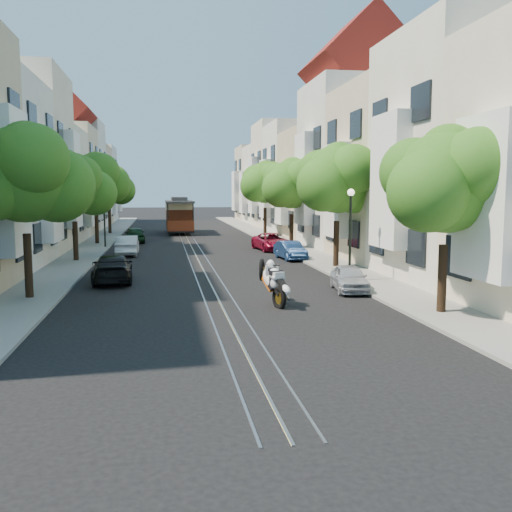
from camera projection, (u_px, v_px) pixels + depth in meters
name	position (u px, v px, depth m)	size (l,w,h in m)	color
ground	(188.00, 240.00, 48.61)	(200.00, 200.00, 0.00)	black
sidewalk_east	(272.00, 238.00, 49.75)	(2.50, 80.00, 0.12)	gray
sidewalk_west	(101.00, 241.00, 47.44)	(2.50, 80.00, 0.12)	gray
rail_left	(182.00, 240.00, 48.52)	(0.06, 80.00, 0.02)	gray
rail_slot	(188.00, 240.00, 48.60)	(0.06, 80.00, 0.02)	gray
rail_right	(195.00, 240.00, 48.69)	(0.06, 80.00, 0.02)	gray
lane_line	(188.00, 240.00, 48.60)	(0.08, 80.00, 0.01)	tan
townhouses_east	(324.00, 179.00, 49.82)	(7.75, 72.00, 12.00)	beige
townhouses_west	(40.00, 180.00, 46.05)	(7.75, 72.00, 11.76)	silver
tree_e_a	(448.00, 184.00, 18.84)	(4.72, 3.87, 6.27)	black
tree_e_b	(338.00, 181.00, 30.57)	(4.93, 4.08, 6.68)	black
tree_e_c	(293.00, 185.00, 41.37)	(4.84, 3.99, 6.52)	black
tree_e_d	(266.00, 183.00, 52.13)	(5.01, 4.16, 6.85)	black
tree_w_a	(26.00, 176.00, 21.41)	(4.93, 4.08, 6.68)	black
tree_w_b	(75.00, 187.00, 33.21)	(4.72, 3.87, 6.27)	black
tree_w_c	(96.00, 179.00, 43.93)	(5.13, 4.28, 7.09)	black
tree_w_d	(109.00, 187.00, 54.77)	(4.84, 3.99, 6.52)	black
lamp_east	(350.00, 221.00, 25.75)	(0.32, 0.32, 4.16)	black
lamp_west	(104.00, 209.00, 41.39)	(0.32, 0.32, 4.16)	black
sportbike_rider	(272.00, 280.00, 20.83)	(0.86, 2.21, 1.73)	black
cable_car	(179.00, 214.00, 56.65)	(2.72, 8.52, 3.27)	black
parked_car_e_near	(349.00, 278.00, 23.85)	(1.31, 3.25, 1.11)	#A2A5AD
parked_car_e_mid	(290.00, 250.00, 34.94)	(1.19, 3.42, 1.13)	#0E2246
parked_car_e_far	(272.00, 242.00, 40.24)	(2.03, 4.39, 1.22)	maroon
parked_car_w_near	(113.00, 268.00, 26.21)	(1.78, 4.37, 1.27)	black
parked_car_w_mid	(127.00, 245.00, 37.28)	(1.36, 3.90, 1.29)	silver
parked_car_w_far	(135.00, 235.00, 46.26)	(1.54, 3.83, 1.30)	#143218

